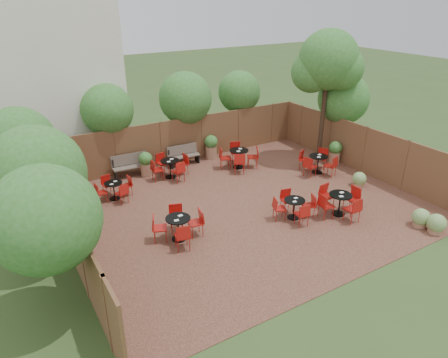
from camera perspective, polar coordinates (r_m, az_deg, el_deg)
ground at (r=14.74m, az=2.82°, el=-3.78°), size 80.00×80.00×0.00m
courtyard_paving at (r=14.73m, az=2.82°, el=-3.74°), size 12.00×10.00×0.02m
fence_back at (r=18.34m, az=-5.80°, el=5.41°), size 12.00×0.08×2.00m
fence_left at (r=12.37m, az=-21.09°, el=-6.27°), size 0.08×10.00×2.00m
fence_right at (r=18.09m, az=18.98°, el=3.89°), size 0.08×10.00×2.00m
neighbour_building at (r=19.17m, az=-22.91°, el=13.78°), size 5.00×4.00×8.00m
overhang_foliage at (r=14.74m, az=-9.59°, el=7.29°), size 15.62×10.50×2.54m
courtyard_tree at (r=18.13m, az=14.38°, el=15.30°), size 2.69×2.59×5.71m
park_bench_left at (r=17.32m, az=-12.98°, el=1.92°), size 1.53×0.55×0.93m
park_bench_right at (r=18.13m, az=-5.72°, el=3.40°), size 1.43×0.49×0.87m
bistro_tables at (r=15.40m, az=2.48°, el=-0.55°), size 9.63×7.43×0.94m
planters at (r=17.46m, az=-3.00°, el=3.03°), size 11.47×3.98×1.11m
low_shrubs at (r=15.29m, az=24.16°, el=-3.67°), size 1.19×4.24×0.64m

